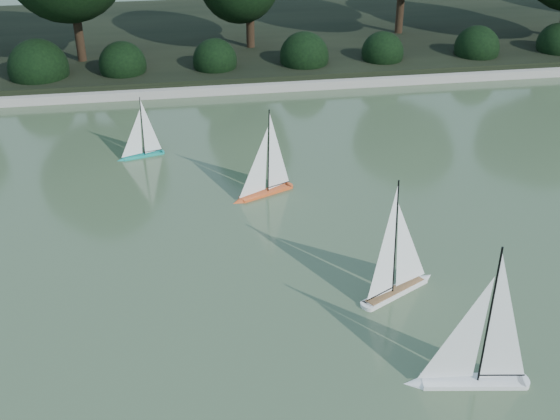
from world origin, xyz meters
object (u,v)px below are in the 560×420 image
(sailboat_orange, at_px, (261,182))
(sailboat_teal, at_px, (138,147))
(sailboat_white_b, at_px, (402,274))
(sailboat_white_a, at_px, (466,363))

(sailboat_orange, xyz_separation_m, sailboat_teal, (-1.91, 1.77, -0.05))
(sailboat_white_b, distance_m, sailboat_orange, 3.14)
(sailboat_white_a, xyz_separation_m, sailboat_teal, (-3.42, 6.30, -0.10))
(sailboat_white_b, relative_size, sailboat_teal, 1.42)
(sailboat_white_b, xyz_separation_m, sailboat_orange, (-1.37, 2.83, -0.02))
(sailboat_orange, bearing_deg, sailboat_white_b, -64.21)
(sailboat_orange, distance_m, sailboat_teal, 2.60)
(sailboat_white_a, bearing_deg, sailboat_white_b, 94.51)
(sailboat_white_b, bearing_deg, sailboat_teal, 125.54)
(sailboat_white_b, distance_m, sailboat_teal, 5.65)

